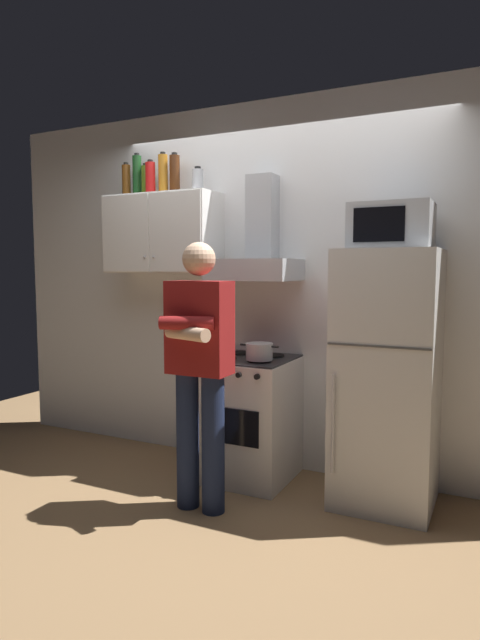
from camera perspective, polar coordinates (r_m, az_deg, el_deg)
ground_plane at (r=3.78m, az=0.00°, el=-17.65°), size 7.00×7.00×0.00m
back_wall_tiled at (r=4.02m, az=3.77°, el=3.56°), size 4.80×0.10×2.70m
upper_cabinet at (r=4.24m, az=-8.23°, el=9.03°), size 0.90×0.37×0.60m
stove_oven at (r=3.86m, az=0.97°, el=-10.30°), size 0.60×0.62×0.87m
range_hood at (r=3.84m, az=1.81°, el=7.18°), size 0.60×0.44×0.75m
refrigerator at (r=3.49m, az=15.32°, el=-5.99°), size 0.60×0.62×1.60m
microwave at (r=3.46m, az=15.77°, el=9.54°), size 0.48×0.37×0.28m
person_standing at (r=3.26m, az=-4.36°, el=-4.83°), size 0.38×0.33×1.64m
cooking_pot at (r=3.60m, az=2.06°, el=-3.36°), size 0.28×0.18×0.11m
bottle_olive_oil at (r=4.42m, az=-10.01°, el=14.34°), size 0.06×0.06×0.26m
bottle_rum_dark at (r=4.26m, az=-6.94°, el=15.09°), size 0.08×0.08×0.31m
bottle_canister_steel at (r=4.16m, az=-4.50°, el=14.53°), size 0.08×0.08×0.19m
bottle_soda_red at (r=4.32m, az=-9.48°, el=14.61°), size 0.08×0.08×0.26m
bottle_beer_brown at (r=4.52m, az=-11.97°, el=14.22°), size 0.07×0.07×0.28m
bottle_liquor_amber at (r=4.30m, az=-8.16°, el=15.05°), size 0.07×0.07×0.32m
bottle_wine_green at (r=4.47m, az=-10.86°, el=14.76°), size 0.07×0.07×0.34m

